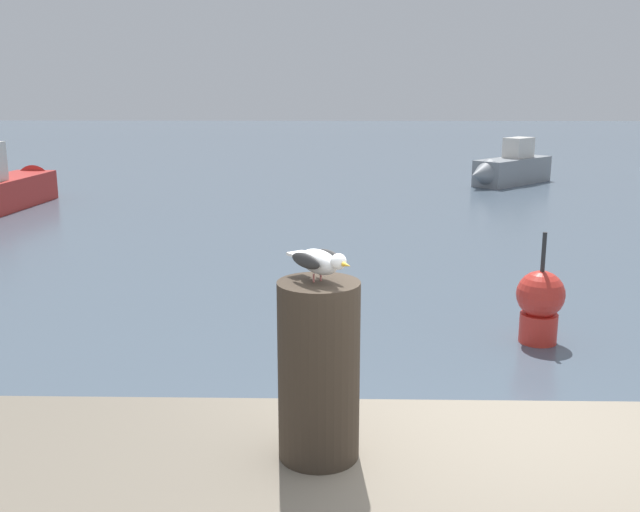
{
  "coord_description": "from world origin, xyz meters",
  "views": [
    {
      "loc": [
        -0.94,
        -3.42,
        2.96
      ],
      "look_at": [
        -1.01,
        -0.32,
        2.23
      ],
      "focal_mm": 40.64,
      "sensor_mm": 36.0,
      "label": 1
    }
  ],
  "objects_px": {
    "seagull": "(320,261)",
    "boat_grey": "(507,169)",
    "channel_buoy": "(540,303)",
    "mooring_post": "(319,371)"
  },
  "relations": [
    {
      "from": "seagull",
      "to": "boat_grey",
      "type": "relative_size",
      "value": 0.11
    },
    {
      "from": "boat_grey",
      "to": "channel_buoy",
      "type": "distance_m",
      "value": 14.34
    },
    {
      "from": "seagull",
      "to": "mooring_post",
      "type": "bearing_deg",
      "value": 126.98
    },
    {
      "from": "mooring_post",
      "to": "seagull",
      "type": "distance_m",
      "value": 0.48
    },
    {
      "from": "channel_buoy",
      "to": "mooring_post",
      "type": "bearing_deg",
      "value": -114.89
    },
    {
      "from": "boat_grey",
      "to": "channel_buoy",
      "type": "relative_size",
      "value": 2.42
    },
    {
      "from": "seagull",
      "to": "channel_buoy",
      "type": "bearing_deg",
      "value": 65.17
    },
    {
      "from": "mooring_post",
      "to": "channel_buoy",
      "type": "distance_m",
      "value": 6.01
    },
    {
      "from": "mooring_post",
      "to": "seagull",
      "type": "xyz_separation_m",
      "value": [
        0.0,
        -0.01,
        0.48
      ]
    },
    {
      "from": "boat_grey",
      "to": "channel_buoy",
      "type": "xyz_separation_m",
      "value": [
        -2.85,
        -14.05,
        0.0
      ]
    }
  ]
}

